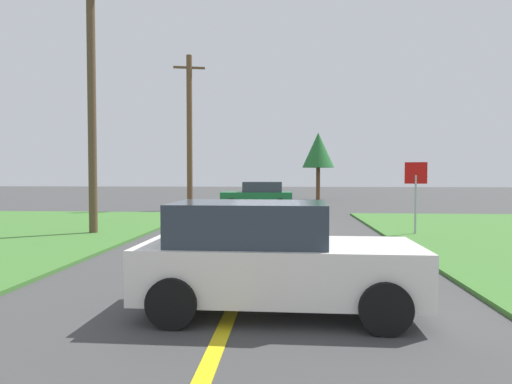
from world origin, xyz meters
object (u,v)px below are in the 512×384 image
Objects in this scene: car_behind_on_main_road at (271,258)px; utility_pole_near at (92,98)px; car_approaching_junction at (258,196)px; utility_pole_mid at (190,131)px; stop_sign at (416,184)px; oak_tree_left at (318,150)px.

utility_pole_near is (-6.32, 8.13, 3.80)m from car_behind_on_main_road.
car_approaching_junction is 5.46m from utility_pole_mid.
car_behind_on_main_road is 0.46× the size of utility_pole_mid.
utility_pole_near reaches higher than car_behind_on_main_road.
stop_sign is at bearing -46.83° from utility_pole_mid.
car_behind_on_main_road is 30.97m from oak_tree_left.
stop_sign is 0.58× the size of car_approaching_junction.
car_behind_on_main_road is 10.98m from utility_pole_near.
car_behind_on_main_road is at bearing -52.16° from utility_pole_near.
car_behind_on_main_road is 20.00m from car_approaching_junction.
oak_tree_left is at bearing -113.43° from car_approaching_junction.
oak_tree_left is (8.11, 11.47, -0.52)m from utility_pole_mid.
car_approaching_junction is at bearing 68.08° from utility_pole_near.
stop_sign is at bearing 63.51° from car_behind_on_main_road.
stop_sign is 11.14m from utility_pole_near.
car_behind_on_main_road is 0.74× the size of oak_tree_left.
car_approaching_junction is 13.28m from utility_pole_near.
car_behind_on_main_road and car_approaching_junction have the same top height.
car_approaching_junction is 0.47× the size of utility_pole_near.
oak_tree_left is (4.20, 10.75, 3.22)m from car_approaching_junction.
utility_pole_mid reaches higher than oak_tree_left.
stop_sign is at bearing -85.33° from oak_tree_left.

